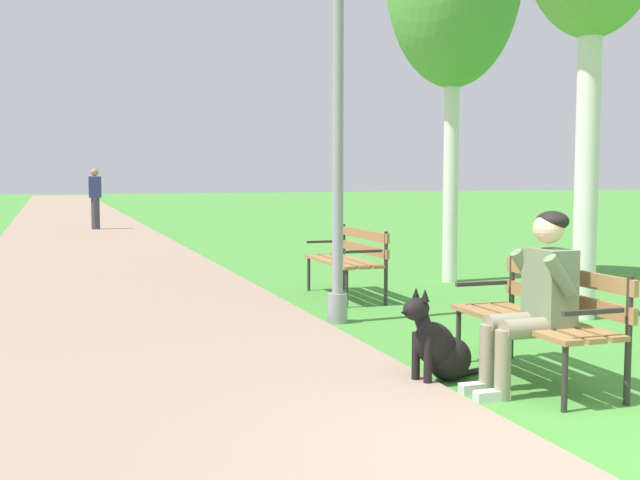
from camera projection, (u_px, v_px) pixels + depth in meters
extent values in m
cube|color=gray|center=(74.00, 219.00, 26.01)|extent=(3.69, 60.00, 0.04)
cube|color=olive|center=(509.00, 322.00, 5.65)|extent=(0.14, 1.50, 0.04)
cube|color=olive|center=(530.00, 321.00, 5.70)|extent=(0.14, 1.50, 0.04)
cube|color=olive|center=(551.00, 319.00, 5.76)|extent=(0.14, 1.50, 0.04)
cube|color=olive|center=(564.00, 300.00, 5.78)|extent=(0.04, 1.50, 0.11)
cube|color=olive|center=(565.00, 275.00, 5.77)|extent=(0.04, 1.50, 0.11)
cylinder|color=#2D2B28|center=(458.00, 335.00, 6.31)|extent=(0.04, 0.04, 0.45)
cylinder|color=#2D2B28|center=(512.00, 307.00, 6.45)|extent=(0.04, 0.04, 0.85)
cube|color=#2D2B28|center=(482.00, 284.00, 6.34)|extent=(0.45, 0.04, 0.03)
cylinder|color=#2D2B28|center=(565.00, 377.00, 5.01)|extent=(0.04, 0.04, 0.45)
cylinder|color=#2D2B28|center=(628.00, 341.00, 5.14)|extent=(0.04, 0.04, 0.85)
cube|color=#2D2B28|center=(593.00, 312.00, 5.04)|extent=(0.45, 0.04, 0.03)
cube|color=olive|center=(328.00, 261.00, 9.58)|extent=(0.14, 1.50, 0.04)
cube|color=olive|center=(342.00, 261.00, 9.64)|extent=(0.14, 1.50, 0.04)
cube|color=olive|center=(355.00, 260.00, 9.69)|extent=(0.14, 1.50, 0.04)
cube|color=olive|center=(363.00, 249.00, 9.71)|extent=(0.04, 1.50, 0.11)
cube|color=olive|center=(364.00, 234.00, 9.70)|extent=(0.04, 1.50, 0.11)
cylinder|color=#2D2B28|center=(309.00, 273.00, 10.24)|extent=(0.04, 0.04, 0.45)
cylinder|color=#2D2B28|center=(344.00, 257.00, 10.38)|extent=(0.04, 0.04, 0.85)
cube|color=#2D2B28|center=(323.00, 242.00, 10.27)|extent=(0.45, 0.04, 0.03)
cylinder|color=#2D2B28|center=(347.00, 288.00, 8.94)|extent=(0.04, 0.04, 0.45)
cylinder|color=#2D2B28|center=(386.00, 269.00, 9.08)|extent=(0.04, 0.04, 0.85)
cube|color=#2D2B28|center=(363.00, 251.00, 8.97)|extent=(0.45, 0.04, 0.03)
cylinder|color=gray|center=(514.00, 323.00, 5.52)|extent=(0.42, 0.14, 0.14)
cylinder|color=gray|center=(487.00, 358.00, 5.47)|extent=(0.11, 0.11, 0.47)
cube|color=silver|center=(476.00, 388.00, 5.46)|extent=(0.24, 0.09, 0.07)
cylinder|color=gray|center=(531.00, 328.00, 5.33)|extent=(0.42, 0.14, 0.14)
cylinder|color=gray|center=(503.00, 365.00, 5.28)|extent=(0.11, 0.11, 0.47)
cube|color=silver|center=(492.00, 396.00, 5.27)|extent=(0.24, 0.09, 0.07)
cube|color=#6B7F5B|center=(550.00, 286.00, 5.47)|extent=(0.22, 0.36, 0.52)
cylinder|color=#6B7F5B|center=(526.00, 269.00, 5.63)|extent=(0.25, 0.09, 0.30)
cylinder|color=#6B7F5B|center=(560.00, 276.00, 5.26)|extent=(0.25, 0.09, 0.30)
sphere|color=beige|center=(549.00, 228.00, 5.43)|extent=(0.21, 0.21, 0.21)
ellipsoid|color=black|center=(552.00, 221.00, 5.44)|extent=(0.22, 0.23, 0.14)
ellipsoid|color=black|center=(449.00, 359.00, 5.79)|extent=(0.43, 0.38, 0.32)
ellipsoid|color=black|center=(435.00, 344.00, 5.69)|extent=(0.54, 0.37, 0.48)
ellipsoid|color=black|center=(440.00, 338.00, 5.72)|extent=(0.40, 0.29, 0.27)
cylinder|color=black|center=(416.00, 358.00, 5.66)|extent=(0.06, 0.06, 0.38)
cylinder|color=black|center=(428.00, 362.00, 5.57)|extent=(0.06, 0.06, 0.38)
cylinder|color=black|center=(424.00, 326.00, 5.61)|extent=(0.16, 0.19, 0.19)
ellipsoid|color=black|center=(416.00, 309.00, 5.55)|extent=(0.25, 0.20, 0.16)
cone|color=black|center=(406.00, 312.00, 5.49)|extent=(0.12, 0.12, 0.09)
cone|color=black|center=(416.00, 294.00, 5.60)|extent=(0.06, 0.06, 0.09)
cone|color=black|center=(425.00, 295.00, 5.53)|extent=(0.06, 0.06, 0.09)
cylinder|color=black|center=(468.00, 373.00, 5.92)|extent=(0.28, 0.13, 0.04)
cylinder|color=gray|center=(338.00, 308.00, 8.04)|extent=(0.20, 0.20, 0.30)
cylinder|color=gray|center=(338.00, 108.00, 7.88)|extent=(0.11, 0.11, 4.32)
cylinder|color=silver|center=(587.00, 157.00, 8.14)|extent=(0.24, 0.24, 3.34)
cylinder|color=silver|center=(451.00, 163.00, 10.98)|extent=(0.21, 0.21, 3.31)
cylinder|color=#383842|center=(96.00, 214.00, 21.12)|extent=(0.22, 0.22, 0.88)
cube|color=navy|center=(95.00, 187.00, 21.06)|extent=(0.32, 0.20, 0.56)
sphere|color=#A37556|center=(95.00, 172.00, 21.03)|extent=(0.20, 0.20, 0.20)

